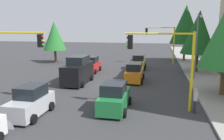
{
  "coord_description": "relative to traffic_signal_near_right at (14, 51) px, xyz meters",
  "views": [
    {
      "loc": [
        21.33,
        5.28,
        5.65
      ],
      "look_at": [
        -1.41,
        0.54,
        1.2
      ],
      "focal_mm": 36.0,
      "sensor_mm": 36.0,
      "label": 1
    }
  ],
  "objects": [
    {
      "name": "tree_roadside_mid",
      "position": [
        -14.0,
        15.65,
        1.2
      ],
      "size": [
        4.2,
        4.2,
        7.67
      ],
      "color": "brown",
      "rests_on": "ground"
    },
    {
      "name": "delivery_van_black",
      "position": [
        -5.82,
        3.0,
        -2.54
      ],
      "size": [
        4.8,
        2.22,
        2.77
      ],
      "color": "black",
      "rests_on": "ground"
    },
    {
      "name": "lane_arrow_near",
      "position": [
        5.51,
        2.65,
        -3.82
      ],
      "size": [
        2.4,
        1.1,
        1.1
      ],
      "color": "silver",
      "rests_on": "ground"
    },
    {
      "name": "car_green",
      "position": [
        0.8,
        8.07,
        -2.93
      ],
      "size": [
        4.02,
        2.01,
        1.98
      ],
      "color": "#1E7238",
      "rests_on": "ground"
    },
    {
      "name": "car_red",
      "position": [
        -11.72,
        2.55,
        -2.93
      ],
      "size": [
        3.68,
        2.04,
        1.98
      ],
      "color": "red",
      "rests_on": "ground"
    },
    {
      "name": "traffic_signal_near_right",
      "position": [
        0.0,
        0.0,
        0.0
      ],
      "size": [
        0.36,
        4.59,
        5.39
      ],
      "color": "yellow",
      "rests_on": "ground"
    },
    {
      "name": "traffic_signal_far_left",
      "position": [
        -20.0,
        11.36,
        0.23
      ],
      "size": [
        0.36,
        4.59,
        5.73
      ],
      "color": "yellow",
      "rests_on": "ground"
    },
    {
      "name": "street_lamp_curbside",
      "position": [
        -9.61,
        14.85,
        0.52
      ],
      "size": [
        2.15,
        0.28,
        7.0
      ],
      "color": "slate",
      "rests_on": "ground"
    },
    {
      "name": "sidewalk_kerb",
      "position": [
        -11.0,
        16.15,
        -3.75
      ],
      "size": [
        80.0,
        4.0,
        0.15
      ],
      "primitive_type": "cube",
      "color": "gray",
      "rests_on": "ground"
    },
    {
      "name": "tree_roadside_far",
      "position": [
        -24.0,
        15.15,
        2.26
      ],
      "size": [
        5.04,
        5.04,
        9.25
      ],
      "color": "brown",
      "rests_on": "ground"
    },
    {
      "name": "car_orange",
      "position": [
        -7.87,
        8.51,
        -2.93
      ],
      "size": [
        4.12,
        1.95,
        1.98
      ],
      "color": "orange",
      "rests_on": "ground"
    },
    {
      "name": "car_yellow",
      "position": [
        -15.1,
        8.31,
        -2.93
      ],
      "size": [
        3.7,
        1.97,
        1.98
      ],
      "color": "yellow",
      "rests_on": "ground"
    },
    {
      "name": "car_silver",
      "position": [
        2.89,
        2.98,
        -2.93
      ],
      "size": [
        3.67,
        1.94,
        1.98
      ],
      "color": "#B2B5BA",
      "rests_on": "ground"
    },
    {
      "name": "traffic_signal_near_left",
      "position": [
        -0.0,
        11.3,
        -0.01
      ],
      "size": [
        0.36,
        4.59,
        5.38
      ],
      "color": "yellow",
      "rests_on": "ground"
    },
    {
      "name": "pedestrian_crossing",
      "position": [
        0.2,
        13.44,
        -2.92
      ],
      "size": [
        0.4,
        0.24,
        1.7
      ],
      "color": "#262638",
      "rests_on": "ground"
    },
    {
      "name": "tree_opposite_side",
      "position": [
        -18.0,
        -5.35,
        0.44
      ],
      "size": [
        3.59,
        3.59,
        6.52
      ],
      "color": "brown",
      "rests_on": "ground"
    },
    {
      "name": "ground_plane",
      "position": [
        -6.0,
        5.65,
        -3.83
      ],
      "size": [
        120.0,
        120.0,
        0.0
      ],
      "primitive_type": "plane",
      "color": "#353538"
    }
  ]
}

